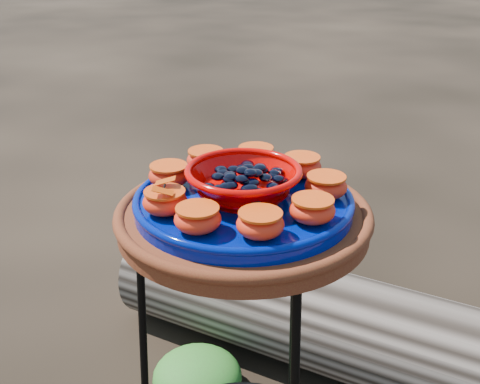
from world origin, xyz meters
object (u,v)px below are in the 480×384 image
Objects in this scene: plant_stand at (243,377)px; cobalt_plate at (243,204)px; red_bowl at (243,183)px; terracotta_saucer at (243,219)px; driftwood_log at (381,338)px.

cobalt_plate reaches higher than plant_stand.
cobalt_plate is 2.00× the size of red_bowl.
cobalt_plate is (0.00, 0.00, 0.03)m from terracotta_saucer.
cobalt_plate is 0.04m from red_bowl.
red_bowl is at bearing 0.00° from cobalt_plate.
cobalt_plate is at bearing -100.72° from driftwood_log.
terracotta_saucer is 2.33× the size of red_bowl.
red_bowl is at bearing -100.72° from driftwood_log.
red_bowl reaches higher than driftwood_log.
plant_stand is at bearing 0.00° from cobalt_plate.
cobalt_plate is 0.24× the size of driftwood_log.
cobalt_plate is at bearing 0.00° from terracotta_saucer.
terracotta_saucer is 0.07m from red_bowl.
terracotta_saucer is at bearing 0.00° from red_bowl.
driftwood_log is (0.10, 0.53, -0.57)m from terracotta_saucer.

